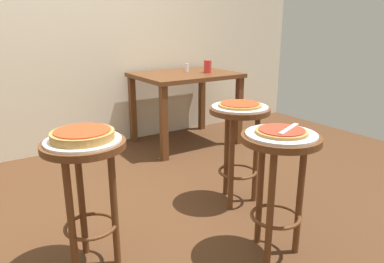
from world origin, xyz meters
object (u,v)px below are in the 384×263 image
Objects in this scene: stool_leftside at (239,133)px; cup_near_edge at (208,66)px; stool_middle at (86,175)px; condiment_shaker at (187,68)px; stool_foreground at (279,167)px; pizza_leftside at (240,105)px; dining_table at (185,84)px; pizza_foreground at (282,131)px; serving_plate_middle at (83,140)px; serving_plate_leftside at (240,107)px; pizza_middle at (83,135)px; serving_plate_foreground at (281,134)px; pizza_server_knife at (289,129)px.

cup_near_edge reaches higher than stool_leftside.
condiment_shaker reaches higher than stool_middle.
condiment_shaker is at bearing 44.21° from stool_middle.
pizza_leftside is at bearing 68.50° from stool_foreground.
condiment_shaker is at bearing 47.56° from dining_table.
serving_plate_middle is at bearing 152.31° from pizza_foreground.
stool_middle is 1.12m from serving_plate_leftside.
stool_leftside is at bearing 68.50° from pizza_foreground.
dining_table is (0.65, 1.92, -0.08)m from pizza_foreground.
cup_near_edge is at bearing 63.22° from serving_plate_leftside.
serving_plate_middle is at bearing -172.98° from pizza_leftside.
pizza_foreground is at bearing -115.11° from cup_near_edge.
cup_near_edge is at bearing 38.36° from pizza_middle.
serving_plate_middle is 1.21× the size of pizza_middle.
stool_middle is at bearing 152.31° from serving_plate_foreground.
pizza_foreground is 0.98m from pizza_middle.
pizza_foreground is at bearing -108.63° from dining_table.
serving_plate_leftside is 0.38× the size of dining_table.
serving_plate_leftside is at bearing 7.02° from serving_plate_middle.
condiment_shaker is (-0.14, 0.18, -0.02)m from cup_near_edge.
pizza_server_knife is (0.90, -0.48, 0.00)m from pizza_middle.
serving_plate_foreground is 0.53× the size of stool_middle.
cup_near_edge is (0.85, 1.81, 0.11)m from serving_plate_foreground.
serving_plate_leftside is at bearing -107.32° from dining_table.
stool_middle is at bearing -135.79° from condiment_shaker.
stool_foreground is 1.82× the size of serving_plate_leftside.
dining_table is 0.29m from cup_near_edge.
pizza_foreground is at bearing -111.50° from pizza_leftside.
pizza_leftside is 0.64m from pizza_server_knife.
cup_near_edge is 1.44× the size of condiment_shaker.
pizza_foreground is 2.11m from condiment_shaker.
pizza_middle is 2.39× the size of cup_near_edge.
cup_near_edge is at bearing 44.23° from pizza_server_knife.
stool_middle is 0.70× the size of dining_table.
dining_table is at bearing 44.06° from stool_middle.
cup_near_edge reaches higher than condiment_shaker.
stool_foreground is 0.18m from serving_plate_foreground.
serving_plate_foreground and serving_plate_leftside have the same top height.
serving_plate_foreground is 0.02m from pizza_foreground.
pizza_foreground is at bearing -63.43° from stool_foreground.
serving_plate_leftside reaches higher than stool_leftside.
stool_middle is at bearing -135.94° from dining_table.
pizza_middle is at bearing 0.00° from serving_plate_middle.
cup_near_edge reaches higher than stool_middle.
serving_plate_leftside is (0.00, 0.00, 0.18)m from stool_leftside.
condiment_shaker reaches higher than serving_plate_leftside.
serving_plate_foreground reaches higher than stool_middle.
condiment_shaker is at bearing 70.35° from serving_plate_foreground.
dining_table reaches higher than stool_leftside.
dining_table is 11.23× the size of condiment_shaker.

